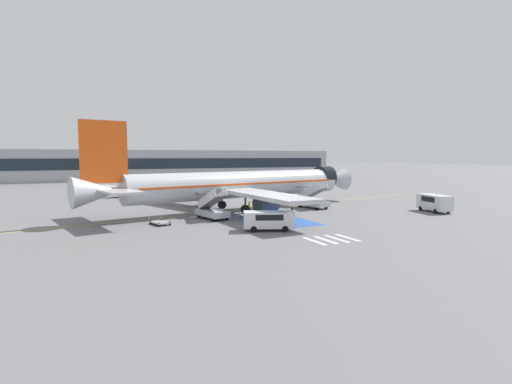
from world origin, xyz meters
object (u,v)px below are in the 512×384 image
Objects in this scene: ground_crew_0 at (250,206)px; service_van_1 at (434,202)px; terminal_building at (157,165)px; baggage_cart at (160,222)px; fuel_tanker at (141,188)px; boarding_stairs_forward at (313,201)px; service_van_0 at (269,219)px; boarding_stairs_aft at (212,211)px; airliner at (238,185)px; ground_crew_1 at (292,206)px.

service_van_1 is at bearing -74.90° from ground_crew_0.
service_van_1 is at bearing -78.90° from terminal_building.
terminal_building is (17.17, 87.23, 4.41)m from baggage_cart.
boarding_stairs_forward is at bearing 39.15° from fuel_tanker.
service_van_1 reaches higher than ground_crew_0.
service_van_0 is 0.04× the size of terminal_building.
boarding_stairs_aft reaches higher than baggage_cart.
airliner is at bearing 32.96° from boarding_stairs_aft.
ground_crew_0 is at bearing 169.17° from service_van_1.
boarding_stairs_aft is (-16.29, -3.25, -0.01)m from boarding_stairs_forward.
boarding_stairs_forward is 0.52× the size of fuel_tanker.
terminal_building is (-0.26, 85.81, 3.65)m from ground_crew_1.
boarding_stairs_aft is 3.11× the size of ground_crew_1.
boarding_stairs_aft is at bearing 177.99° from service_van_1.
airliner is 80.35m from terminal_building.
airliner is at bearing 16.46° from baggage_cart.
airliner is 24.03× the size of ground_crew_1.
airliner is 7.73× the size of boarding_stairs_aft.
ground_crew_1 is (10.97, -0.03, 0.06)m from boarding_stairs_aft.
ground_crew_1 is at bearing -18.71° from service_van_0.
fuel_tanker is 1.95× the size of service_van_0.
boarding_stairs_aft is 6.67m from baggage_cart.
service_van_0 is 3.41× the size of ground_crew_0.
fuel_tanker is at bearing 30.84° from service_van_0.
ground_crew_1 is (-17.93, 6.94, -0.34)m from service_van_1.
baggage_cart is 89.01m from terminal_building.
baggage_cart is 1.81× the size of ground_crew_0.
airliner is 26.77× the size of ground_crew_0.
boarding_stairs_aft reaches higher than ground_crew_0.
airliner is 7.86× the size of service_van_0.
ground_crew_0 is at bearing -93.23° from terminal_building.
terminal_building is (10.71, 85.78, 3.71)m from boarding_stairs_aft.
airliner is 15.62m from service_van_0.
airliner reaches higher than service_van_1.
baggage_cart is (-9.18, 8.10, -0.91)m from service_van_0.
airliner is 26.56m from fuel_tanker.
service_van_0 is at bearing -157.88° from ground_crew_0.
ground_crew_1 is at bearing -79.11° from ground_crew_0.
airliner reaches higher than fuel_tanker.
fuel_tanker is at bearing 84.97° from boarding_stairs_aft.
airliner reaches higher than service_van_0.
service_van_0 is (2.71, -9.54, 0.20)m from boarding_stairs_aft.
boarding_stairs_aft is at bearing 180.00° from boarding_stairs_forward.
boarding_stairs_aft reaches higher than service_van_0.
fuel_tanker is at bearing -20.18° from ground_crew_1.
terminal_building is (4.70, 83.33, 3.76)m from ground_crew_0.
boarding_stairs_aft is at bearing 149.73° from ground_crew_0.
boarding_stairs_forward is 16.23m from service_van_1.
service_van_0 is at bearing -162.84° from service_van_1.
airliner is at bearing 10.91° from service_van_0.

